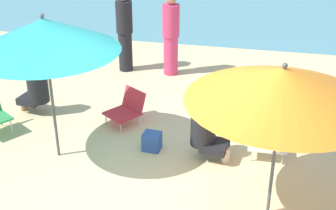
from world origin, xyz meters
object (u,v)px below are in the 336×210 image
(person_c, at_px, (125,32))
(person_d, at_px, (171,35))
(beach_chair_b, at_px, (127,108))
(beach_chair_d, at_px, (268,137))
(person_b, at_px, (206,131))
(umbrella_teal, at_px, (44,35))
(person_a, at_px, (36,88))
(umbrella_orange, at_px, (283,85))
(beach_bag, at_px, (152,141))

(person_c, relative_size, person_d, 0.99)
(beach_chair_b, bearing_deg, beach_chair_d, 113.11)
(person_b, bearing_deg, person_d, 119.45)
(beach_chair_d, relative_size, person_c, 0.34)
(umbrella_teal, xyz_separation_m, beach_chair_b, (0.68, 1.17, -1.55))
(person_a, bearing_deg, umbrella_teal, 135.83)
(person_b, bearing_deg, umbrella_orange, -40.48)
(umbrella_orange, xyz_separation_m, beach_bag, (-1.72, 1.09, -1.54))
(beach_chair_b, relative_size, beach_chair_d, 1.31)
(person_c, bearing_deg, beach_chair_d, -6.99)
(beach_chair_d, distance_m, person_d, 3.39)
(person_c, bearing_deg, beach_bag, -31.09)
(beach_chair_d, height_order, beach_bag, beach_chair_d)
(umbrella_teal, bearing_deg, beach_chair_d, 13.93)
(umbrella_teal, height_order, person_a, umbrella_teal)
(umbrella_teal, distance_m, beach_chair_d, 3.40)
(person_a, distance_m, person_d, 2.89)
(umbrella_orange, distance_m, person_d, 4.62)
(person_a, height_order, person_b, person_a)
(beach_chair_d, height_order, person_b, person_b)
(person_a, bearing_deg, person_d, -121.22)
(umbrella_teal, bearing_deg, person_c, 90.53)
(person_d, bearing_deg, umbrella_orange, 160.00)
(person_b, bearing_deg, beach_chair_b, 159.29)
(beach_chair_b, bearing_deg, person_d, -152.03)
(umbrella_teal, height_order, beach_chair_b, umbrella_teal)
(umbrella_orange, height_order, beach_chair_b, umbrella_orange)
(umbrella_orange, distance_m, person_b, 1.86)
(umbrella_teal, height_order, person_c, umbrella_teal)
(beach_chair_b, relative_size, person_d, 0.45)
(person_b, relative_size, person_d, 0.54)
(beach_bag, bearing_deg, umbrella_teal, -160.85)
(person_c, height_order, beach_bag, person_c)
(beach_chair_d, distance_m, person_a, 3.88)
(umbrella_teal, relative_size, person_c, 1.29)
(person_d, bearing_deg, person_b, 153.99)
(beach_chair_b, bearing_deg, umbrella_teal, 3.91)
(umbrella_teal, xyz_separation_m, person_d, (0.92, 3.39, -1.00))
(umbrella_teal, distance_m, beach_bag, 2.16)
(person_c, bearing_deg, person_b, -19.92)
(person_b, bearing_deg, person_c, 133.49)
(umbrella_orange, xyz_separation_m, person_a, (-3.90, 1.82, -1.22))
(umbrella_teal, bearing_deg, umbrella_orange, -12.18)
(umbrella_orange, xyz_separation_m, beach_chair_d, (-0.06, 1.38, -1.41))
(person_c, bearing_deg, umbrella_orange, -18.26)
(beach_chair_d, bearing_deg, umbrella_teal, -77.25)
(umbrella_teal, distance_m, beach_chair_b, 2.06)
(person_c, distance_m, person_d, 0.96)
(umbrella_orange, relative_size, person_b, 2.34)
(umbrella_orange, xyz_separation_m, person_b, (-0.91, 1.04, -1.25))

